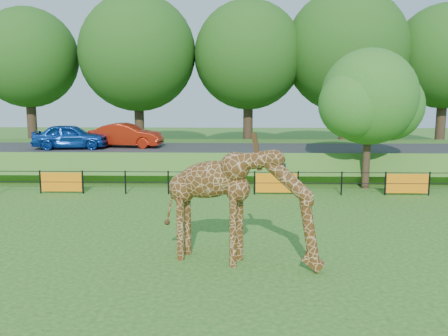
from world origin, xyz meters
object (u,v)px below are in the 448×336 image
Objects in this scene: giraffe at (241,207)px; car_blue at (70,136)px; car_red at (126,135)px; tree_east at (371,100)px; visitor at (282,173)px.

giraffe is 17.45m from car_blue.
tree_east is at bearing -103.23° from car_red.
car_red is 13.90m from tree_east.
giraffe reaches higher than car_red.
tree_east is at bearing 77.31° from giraffe.
visitor is at bearing -114.02° from car_red.
giraffe is 12.70m from tree_east.
tree_east is (15.91, -3.84, 2.15)m from car_blue.
visitor is 0.24× the size of tree_east.
giraffe is at bearing -120.45° from tree_east.
tree_east is at bearing 163.99° from visitor.
car_blue is 0.61× the size of tree_east.
tree_east reaches higher than visitor.
visitor is (2.05, 10.26, -0.86)m from giraffe.
giraffe is at bearing -150.02° from car_red.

